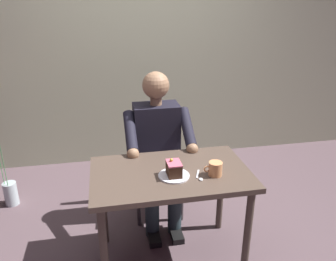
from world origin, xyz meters
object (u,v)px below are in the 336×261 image
object	(u,v)px
dining_table	(171,184)
seated_person	(158,148)
chair	(155,157)
cake_slice	(174,169)
dessert_spoon	(199,177)
coffee_cup	(215,169)

from	to	relation	value
dining_table	seated_person	xyz separation A→B (m)	(-0.00, -0.50, 0.04)
chair	cake_slice	bearing A→B (deg)	90.59
seated_person	dessert_spoon	xyz separation A→B (m)	(-0.16, 0.61, 0.06)
cake_slice	dessert_spoon	size ratio (longest dim) A/B	0.83
chair	cake_slice	world-z (taller)	chair
cake_slice	dessert_spoon	distance (m)	0.17
cake_slice	dining_table	bearing A→B (deg)	-83.57
chair	coffee_cup	bearing A→B (deg)	109.20
seated_person	coffee_cup	bearing A→B (deg)	114.06
seated_person	cake_slice	world-z (taller)	seated_person
seated_person	dining_table	bearing A→B (deg)	90.00
dessert_spoon	seated_person	bearing A→B (deg)	-75.03
cake_slice	coffee_cup	distance (m)	0.26
cake_slice	coffee_cup	xyz separation A→B (m)	(-0.26, 0.04, -0.01)
cake_slice	chair	bearing A→B (deg)	-89.41
dining_table	seated_person	distance (m)	0.50
dining_table	coffee_cup	distance (m)	0.32
coffee_cup	dessert_spoon	bearing A→B (deg)	4.96
dining_table	chair	size ratio (longest dim) A/B	1.17
seated_person	chair	bearing A→B (deg)	-90.00
chair	coffee_cup	world-z (taller)	chair
dining_table	chair	xyz separation A→B (m)	(0.00, -0.67, -0.13)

